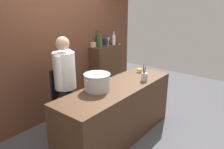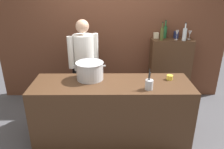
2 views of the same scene
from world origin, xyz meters
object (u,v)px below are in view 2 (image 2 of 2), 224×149
at_px(butter_jar, 170,77).
at_px(spice_tin_navy, 176,35).
at_px(stockpot_large, 90,71).
at_px(wine_glass_wide, 177,33).
at_px(wine_bottle_clear, 185,34).
at_px(utensil_crock, 149,84).
at_px(chef, 84,62).
at_px(wine_bottle_olive, 162,33).
at_px(wine_glass_tall, 190,33).
at_px(wine_bottle_green, 165,32).
at_px(spice_tin_cream, 156,35).

distance_m(butter_jar, spice_tin_navy, 1.28).
relative_size(stockpot_large, wine_glass_wide, 2.59).
xyz_separation_m(wine_bottle_clear, spice_tin_navy, (-0.09, 0.19, -0.05)).
bearing_deg(stockpot_large, wine_glass_wide, 34.08).
distance_m(utensil_crock, butter_jar, 0.47).
height_order(stockpot_large, spice_tin_navy, spice_tin_navy).
xyz_separation_m(utensil_crock, wine_glass_wide, (0.70, 1.35, 0.38)).
relative_size(chef, utensil_crock, 6.04).
xyz_separation_m(butter_jar, wine_bottle_olive, (0.08, 1.02, 0.42)).
bearing_deg(wine_glass_tall, chef, -165.61).
relative_size(chef, wine_bottle_olive, 5.12).
height_order(stockpot_large, wine_bottle_green, wine_bottle_green).
relative_size(wine_bottle_olive, wine_glass_wide, 1.86).
relative_size(chef, butter_jar, 18.43).
bearing_deg(wine_glass_tall, spice_tin_cream, 170.21).
distance_m(wine_bottle_green, wine_glass_tall, 0.44).
xyz_separation_m(wine_bottle_green, wine_bottle_clear, (0.30, -0.20, -0.00)).
height_order(wine_bottle_clear, wine_glass_wide, wine_bottle_clear).
xyz_separation_m(utensil_crock, wine_bottle_olive, (0.43, 1.33, 0.38)).
distance_m(utensil_crock, wine_bottle_green, 1.63).
height_order(chef, wine_bottle_green, chef).
bearing_deg(wine_glass_wide, wine_bottle_green, 142.45).
distance_m(wine_glass_tall, spice_tin_cream, 0.60).
relative_size(chef, spice_tin_cream, 16.03).
xyz_separation_m(butter_jar, wine_glass_tall, (0.60, 1.07, 0.41)).
height_order(wine_bottle_olive, spice_tin_navy, wine_bottle_olive).
bearing_deg(spice_tin_navy, chef, -160.70).
distance_m(chef, butter_jar, 1.42).
bearing_deg(wine_bottle_olive, spice_tin_cream, 115.06).
bearing_deg(wine_glass_tall, utensil_crock, -124.35).
xyz_separation_m(utensil_crock, spice_tin_navy, (0.73, 1.48, 0.32)).
xyz_separation_m(wine_bottle_olive, spice_tin_cream, (-0.07, 0.15, -0.07)).
bearing_deg(wine_bottle_green, utensil_crock, -109.26).
height_order(utensil_crock, butter_jar, utensil_crock).
relative_size(utensil_crock, spice_tin_navy, 2.14).
relative_size(chef, wine_glass_tall, 10.62).
bearing_deg(utensil_crock, stockpot_large, 156.58).
relative_size(stockpot_large, wine_bottle_clear, 1.42).
height_order(utensil_crock, wine_bottle_olive, wine_bottle_olive).
xyz_separation_m(utensil_crock, spice_tin_cream, (0.35, 1.48, 0.31)).
bearing_deg(wine_glass_wide, wine_glass_tall, 7.43).
bearing_deg(wine_bottle_clear, butter_jar, -115.68).
height_order(wine_glass_tall, wine_glass_wide, wine_glass_wide).
distance_m(chef, utensil_crock, 1.30).
height_order(wine_bottle_olive, wine_bottle_green, wine_bottle_green).
height_order(butter_jar, wine_glass_tall, wine_glass_tall).
xyz_separation_m(stockpot_large, wine_glass_wide, (1.49, 1.01, 0.32)).
distance_m(chef, wine_bottle_clear, 1.84).
bearing_deg(spice_tin_navy, wine_bottle_clear, -64.58).
bearing_deg(wine_glass_tall, wine_glass_wide, -172.57).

